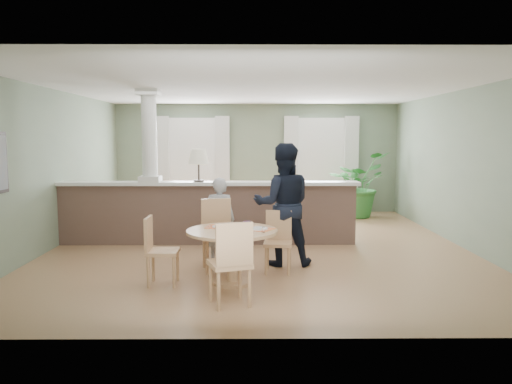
{
  "coord_description": "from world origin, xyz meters",
  "views": [
    {
      "loc": [
        -0.12,
        -8.51,
        1.89
      ],
      "look_at": [
        -0.06,
        -1.0,
        1.06
      ],
      "focal_mm": 35.0,
      "sensor_mm": 36.0,
      "label": 1
    }
  ],
  "objects_px": {
    "houseplant": "(357,185)",
    "chair_side": "(157,247)",
    "chair_far_man": "(278,238)",
    "chair_near": "(231,260)",
    "child_person": "(219,220)",
    "dining_table": "(233,241)",
    "chair_far_boy": "(217,231)",
    "sofa": "(218,206)",
    "man_person": "(283,204)"
  },
  "relations": [
    {
      "from": "houseplant",
      "to": "chair_far_boy",
      "type": "height_order",
      "value": "houseplant"
    },
    {
      "from": "dining_table",
      "to": "chair_side",
      "type": "distance_m",
      "value": 0.97
    },
    {
      "from": "houseplant",
      "to": "chair_near",
      "type": "bearing_deg",
      "value": -113.35
    },
    {
      "from": "chair_far_man",
      "to": "child_person",
      "type": "xyz_separation_m",
      "value": [
        -0.86,
        0.55,
        0.17
      ]
    },
    {
      "from": "chair_near",
      "to": "child_person",
      "type": "height_order",
      "value": "child_person"
    },
    {
      "from": "chair_near",
      "to": "chair_side",
      "type": "xyz_separation_m",
      "value": [
        -0.98,
        0.85,
        -0.05
      ]
    },
    {
      "from": "chair_far_boy",
      "to": "man_person",
      "type": "distance_m",
      "value": 1.04
    },
    {
      "from": "chair_near",
      "to": "child_person",
      "type": "relative_size",
      "value": 0.75
    },
    {
      "from": "chair_far_boy",
      "to": "chair_side",
      "type": "xyz_separation_m",
      "value": [
        -0.72,
        -0.76,
        -0.07
      ]
    },
    {
      "from": "sofa",
      "to": "chair_far_man",
      "type": "relative_size",
      "value": 3.88
    },
    {
      "from": "chair_far_boy",
      "to": "child_person",
      "type": "xyz_separation_m",
      "value": [
        0.0,
        0.41,
        0.09
      ]
    },
    {
      "from": "houseplant",
      "to": "chair_side",
      "type": "xyz_separation_m",
      "value": [
        -3.7,
        -5.44,
        -0.28
      ]
    },
    {
      "from": "child_person",
      "to": "sofa",
      "type": "bearing_deg",
      "value": -83.96
    },
    {
      "from": "chair_side",
      "to": "dining_table",
      "type": "bearing_deg",
      "value": -88.38
    },
    {
      "from": "dining_table",
      "to": "chair_near",
      "type": "bearing_deg",
      "value": -88.77
    },
    {
      "from": "chair_near",
      "to": "child_person",
      "type": "bearing_deg",
      "value": -101.4
    },
    {
      "from": "chair_side",
      "to": "child_person",
      "type": "bearing_deg",
      "value": -31.42
    },
    {
      "from": "chair_far_man",
      "to": "man_person",
      "type": "bearing_deg",
      "value": 82.94
    },
    {
      "from": "chair_far_man",
      "to": "child_person",
      "type": "bearing_deg",
      "value": 153.69
    },
    {
      "from": "chair_side",
      "to": "chair_far_boy",
      "type": "bearing_deg",
      "value": -43.24
    },
    {
      "from": "dining_table",
      "to": "chair_far_boy",
      "type": "xyz_separation_m",
      "value": [
        -0.25,
        0.73,
        -0.01
      ]
    },
    {
      "from": "chair_far_boy",
      "to": "sofa",
      "type": "bearing_deg",
      "value": 81.35
    },
    {
      "from": "houseplant",
      "to": "chair_far_man",
      "type": "relative_size",
      "value": 1.8
    },
    {
      "from": "sofa",
      "to": "chair_near",
      "type": "distance_m",
      "value": 4.79
    },
    {
      "from": "chair_far_boy",
      "to": "chair_far_man",
      "type": "distance_m",
      "value": 0.88
    },
    {
      "from": "chair_near",
      "to": "chair_far_man",
      "type": "bearing_deg",
      "value": -130.79
    },
    {
      "from": "sofa",
      "to": "man_person",
      "type": "bearing_deg",
      "value": -62.93
    },
    {
      "from": "dining_table",
      "to": "chair_side",
      "type": "height_order",
      "value": "chair_side"
    },
    {
      "from": "houseplant",
      "to": "chair_side",
      "type": "distance_m",
      "value": 6.59
    },
    {
      "from": "chair_far_man",
      "to": "man_person",
      "type": "distance_m",
      "value": 0.57
    },
    {
      "from": "chair_far_man",
      "to": "child_person",
      "type": "distance_m",
      "value": 1.04
    },
    {
      "from": "chair_far_man",
      "to": "chair_side",
      "type": "xyz_separation_m",
      "value": [
        -1.58,
        -0.63,
        0.01
      ]
    },
    {
      "from": "chair_near",
      "to": "sofa",
      "type": "bearing_deg",
      "value": -103.11
    },
    {
      "from": "dining_table",
      "to": "chair_far_boy",
      "type": "bearing_deg",
      "value": 108.64
    },
    {
      "from": "chair_far_boy",
      "to": "chair_side",
      "type": "height_order",
      "value": "chair_far_boy"
    },
    {
      "from": "sofa",
      "to": "man_person",
      "type": "height_order",
      "value": "man_person"
    },
    {
      "from": "dining_table",
      "to": "chair_far_man",
      "type": "height_order",
      "value": "chair_far_man"
    },
    {
      "from": "chair_near",
      "to": "chair_side",
      "type": "bearing_deg",
      "value": -59.78
    },
    {
      "from": "chair_side",
      "to": "sofa",
      "type": "bearing_deg",
      "value": -7.35
    },
    {
      "from": "chair_side",
      "to": "man_person",
      "type": "distance_m",
      "value": 1.99
    },
    {
      "from": "chair_far_man",
      "to": "chair_near",
      "type": "height_order",
      "value": "chair_near"
    },
    {
      "from": "chair_far_boy",
      "to": "dining_table",
      "type": "bearing_deg",
      "value": -83.86
    },
    {
      "from": "houseplant",
      "to": "chair_near",
      "type": "xyz_separation_m",
      "value": [
        -2.72,
        -6.3,
        -0.23
      ]
    },
    {
      "from": "chair_far_boy",
      "to": "man_person",
      "type": "xyz_separation_m",
      "value": [
        0.95,
        0.24,
        0.35
      ]
    },
    {
      "from": "sofa",
      "to": "chair_side",
      "type": "relative_size",
      "value": 3.77
    },
    {
      "from": "dining_table",
      "to": "chair_far_man",
      "type": "relative_size",
      "value": 1.37
    },
    {
      "from": "chair_far_man",
      "to": "sofa",
      "type": "bearing_deg",
      "value": 114.17
    },
    {
      "from": "houseplant",
      "to": "chair_far_man",
      "type": "xyz_separation_m",
      "value": [
        -2.12,
        -4.81,
        -0.3
      ]
    },
    {
      "from": "dining_table",
      "to": "chair_near",
      "type": "distance_m",
      "value": 0.88
    },
    {
      "from": "dining_table",
      "to": "chair_far_man",
      "type": "distance_m",
      "value": 0.87
    }
  ]
}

